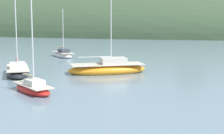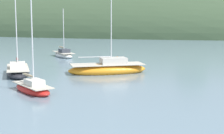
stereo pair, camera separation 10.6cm
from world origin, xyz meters
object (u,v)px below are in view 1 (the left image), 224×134
object	(u,v)px
sailboat_cream_ketch	(108,69)
mooring_buoy_channel	(117,58)
sailboat_blue_center	(33,88)
sailboat_red_portside	(18,71)
sailboat_navy_dinghy	(63,54)

from	to	relation	value
sailboat_cream_ketch	mooring_buoy_channel	world-z (taller)	sailboat_cream_ketch
sailboat_cream_ketch	sailboat_blue_center	distance (m)	10.40
sailboat_cream_ketch	sailboat_red_portside	xyz separation A→B (m)	(-7.86, -3.58, -0.07)
sailboat_navy_dinghy	sailboat_cream_ketch	bearing A→B (deg)	-49.80
sailboat_navy_dinghy	sailboat_blue_center	size ratio (longest dim) A/B	0.98
sailboat_blue_center	sailboat_cream_ketch	bearing A→B (deg)	74.88
sailboat_red_portside	sailboat_navy_dinghy	bearing A→B (deg)	98.45
mooring_buoy_channel	sailboat_cream_ketch	bearing A→B (deg)	-78.75
sailboat_cream_ketch	mooring_buoy_channel	xyz separation A→B (m)	(-2.37, 11.89, -0.33)
sailboat_blue_center	sailboat_red_portside	bearing A→B (deg)	128.55
sailboat_navy_dinghy	mooring_buoy_channel	distance (m)	7.82
sailboat_blue_center	mooring_buoy_channel	distance (m)	21.93
sailboat_cream_ketch	sailboat_blue_center	bearing A→B (deg)	-105.12
sailboat_red_portside	mooring_buoy_channel	xyz separation A→B (m)	(5.49, 15.47, -0.27)
mooring_buoy_channel	sailboat_red_portside	bearing A→B (deg)	-109.55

